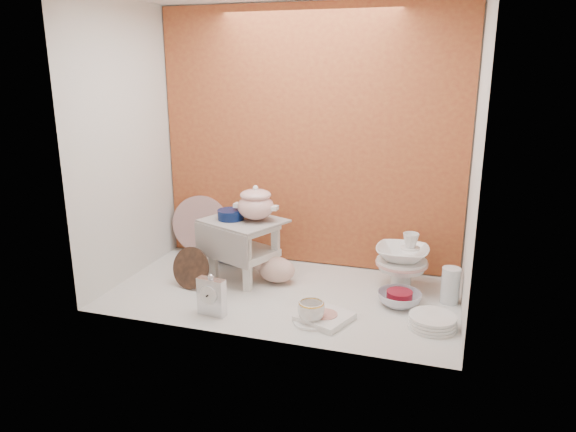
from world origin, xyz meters
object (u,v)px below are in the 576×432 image
(porcelain_tower, at_px, (402,260))
(dinner_plate_stack, at_px, (432,321))
(soup_tureen, at_px, (256,203))
(step_stool, at_px, (244,249))
(gold_rim_teacup, at_px, (311,311))
(floral_platter, at_px, (201,225))
(mantel_clock, at_px, (212,295))
(blue_white_vase, at_px, (229,241))
(crystal_bowl, at_px, (399,299))
(plush_pig, at_px, (276,269))

(porcelain_tower, bearing_deg, dinner_plate_stack, -65.59)
(soup_tureen, xyz_separation_m, porcelain_tower, (0.78, 0.11, -0.28))
(step_stool, relative_size, gold_rim_teacup, 3.24)
(floral_platter, distance_m, mantel_clock, 0.91)
(soup_tureen, xyz_separation_m, mantel_clock, (-0.05, -0.48, -0.34))
(step_stool, relative_size, soup_tureen, 1.69)
(blue_white_vase, xyz_separation_m, gold_rim_teacup, (0.70, -0.66, -0.07))
(soup_tureen, distance_m, gold_rim_teacup, 0.72)
(soup_tureen, bearing_deg, step_stool, -173.57)
(crystal_bowl, bearing_deg, floral_platter, 162.24)
(floral_platter, distance_m, porcelain_tower, 1.29)
(floral_platter, distance_m, crystal_bowl, 1.36)
(step_stool, xyz_separation_m, crystal_bowl, (0.87, -0.10, -0.14))
(floral_platter, bearing_deg, blue_white_vase, -19.53)
(gold_rim_teacup, bearing_deg, blue_white_vase, 136.76)
(soup_tureen, distance_m, dinner_plate_stack, 1.10)
(soup_tureen, bearing_deg, dinner_plate_stack, -17.14)
(gold_rim_teacup, bearing_deg, mantel_clock, -173.60)
(step_stool, height_order, floral_platter, floral_platter)
(gold_rim_teacup, bearing_deg, step_stool, 140.02)
(step_stool, bearing_deg, dinner_plate_stack, 7.87)
(mantel_clock, bearing_deg, floral_platter, 127.82)
(plush_pig, distance_m, gold_rim_teacup, 0.51)
(plush_pig, xyz_separation_m, crystal_bowl, (0.68, -0.09, -0.05))
(gold_rim_teacup, bearing_deg, plush_pig, 126.84)
(soup_tureen, height_order, dinner_plate_stack, soup_tureen)
(mantel_clock, xyz_separation_m, crystal_bowl, (0.85, 0.38, -0.07))
(porcelain_tower, bearing_deg, step_stool, -172.19)
(floral_platter, xyz_separation_m, crystal_bowl, (1.29, -0.41, -0.15))
(floral_platter, height_order, mantel_clock, floral_platter)
(dinner_plate_stack, bearing_deg, blue_white_vase, 156.88)
(crystal_bowl, bearing_deg, mantel_clock, -156.14)
(dinner_plate_stack, height_order, crystal_bowl, crystal_bowl)
(plush_pig, relative_size, crystal_bowl, 1.22)
(step_stool, relative_size, crystal_bowl, 1.84)
(soup_tureen, distance_m, plush_pig, 0.38)
(plush_pig, bearing_deg, floral_platter, 175.59)
(mantel_clock, height_order, gold_rim_teacup, mantel_clock)
(floral_platter, distance_m, plush_pig, 0.70)
(step_stool, height_order, porcelain_tower, step_stool)
(soup_tureen, relative_size, gold_rim_teacup, 1.92)
(dinner_plate_stack, xyz_separation_m, porcelain_tower, (-0.19, 0.41, 0.13))
(floral_platter, bearing_deg, step_stool, -37.04)
(floral_platter, bearing_deg, soup_tureen, -32.18)
(mantel_clock, bearing_deg, step_stool, 101.22)
(blue_white_vase, distance_m, mantel_clock, 0.75)
(dinner_plate_stack, bearing_deg, step_stool, 164.37)
(floral_platter, height_order, porcelain_tower, floral_platter)
(plush_pig, xyz_separation_m, porcelain_tower, (0.66, 0.13, 0.08))
(mantel_clock, bearing_deg, plush_pig, 78.46)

